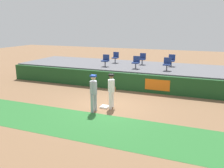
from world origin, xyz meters
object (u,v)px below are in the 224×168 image
object	(u,v)px
seat_back_left	(115,57)
seat_front_center	(136,62)
player_runner_visitor	(94,91)
seat_back_right	(172,60)
first_base	(105,107)
seat_back_center	(142,58)
player_fielder_home	(111,89)
seat_front_left	(105,60)
seat_front_right	(167,63)

from	to	relation	value
seat_back_left	seat_front_center	world-z (taller)	same
player_runner_visitor	seat_back_right	size ratio (longest dim) A/B	2.15
first_base	seat_back_center	xyz separation A→B (m)	(0.12, 6.83, 1.61)
first_base	player_fielder_home	xyz separation A→B (m)	(0.34, 0.09, 0.96)
seat_front_left	seat_front_center	size ratio (longest dim) A/B	1.00
seat_back_left	seat_front_right	bearing A→B (deg)	-22.87
player_runner_visitor	seat_front_center	size ratio (longest dim) A/B	2.15
seat_back_center	first_base	bearing A→B (deg)	-91.02
seat_back_center	seat_front_left	size ratio (longest dim) A/B	1.00
first_base	player_fielder_home	distance (m)	1.02
first_base	seat_front_right	distance (m)	5.73
player_fielder_home	seat_back_right	xyz separation A→B (m)	(1.92, 6.74, 0.65)
seat_front_left	seat_back_right	world-z (taller)	same
first_base	seat_back_left	size ratio (longest dim) A/B	0.48
first_base	seat_back_left	distance (m)	7.30
player_runner_visitor	seat_back_center	world-z (taller)	seat_back_center
seat_front_center	seat_front_left	bearing A→B (deg)	179.99
player_runner_visitor	seat_front_center	distance (m)	5.79
seat_back_center	seat_back_left	bearing A→B (deg)	-180.00
player_fielder_home	seat_back_right	distance (m)	7.03
first_base	player_runner_visitor	size ratio (longest dim) A/B	0.22
seat_back_left	seat_front_left	xyz separation A→B (m)	(-0.07, -1.80, 0.00)
seat_front_right	seat_back_right	bearing A→B (deg)	89.20
seat_back_center	seat_back_left	xyz separation A→B (m)	(-2.16, -0.00, -0.00)
seat_back_center	seat_front_left	world-z (taller)	same
seat_back_center	seat_front_left	xyz separation A→B (m)	(-2.23, -1.80, 0.00)
player_runner_visitor	seat_front_right	distance (m)	6.29
player_runner_visitor	seat_front_left	world-z (taller)	seat_front_left
seat_back_left	seat_back_center	bearing A→B (deg)	0.00
seat_front_left	seat_front_center	bearing A→B (deg)	-0.01
seat_front_right	player_fielder_home	bearing A→B (deg)	-110.99
player_fielder_home	seat_back_center	world-z (taller)	seat_back_center
seat_back_left	seat_front_left	world-z (taller)	same
player_runner_visitor	seat_front_center	world-z (taller)	seat_front_center
player_fielder_home	seat_back_right	size ratio (longest dim) A/B	2.07
first_base	player_fielder_home	bearing A→B (deg)	15.02
player_fielder_home	seat_front_left	bearing A→B (deg)	-155.67
first_base	seat_front_center	xyz separation A→B (m)	(0.15, 5.03, 1.61)
first_base	seat_front_right	world-z (taller)	seat_front_right
player_runner_visitor	seat_front_right	world-z (taller)	seat_front_right
player_fielder_home	seat_front_right	size ratio (longest dim) A/B	2.07
seat_back_center	seat_back_right	bearing A→B (deg)	0.00
player_fielder_home	seat_front_left	size ratio (longest dim) A/B	2.07
seat_back_center	seat_back_left	world-z (taller)	same
seat_front_right	seat_front_center	size ratio (longest dim) A/B	1.00
seat_front_right	seat_front_left	size ratio (longest dim) A/B	1.00
player_fielder_home	player_runner_visitor	size ratio (longest dim) A/B	0.96
seat_back_left	player_fielder_home	bearing A→B (deg)	-70.59
seat_front_left	seat_front_center	distance (m)	2.26
player_runner_visitor	seat_front_right	xyz separation A→B (m)	(2.49, 5.75, 0.61)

